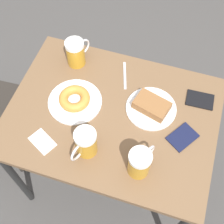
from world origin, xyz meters
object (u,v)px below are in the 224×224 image
Objects in this scene: fork at (125,75)px; passport_far_edge at (182,137)px; beer_mug_right at (76,52)px; napkin_folded at (42,142)px; plate_with_cake at (151,107)px; passport_near_edge at (200,100)px; beer_mug_center at (86,143)px; plate_with_donut at (75,100)px; beer_mug_left at (140,162)px.

fork is 1.05× the size of passport_far_edge.
napkin_folded is at bearing -177.89° from beer_mug_right.
plate_with_cake reaches higher than passport_near_edge.
beer_mug_right is at bearing 87.80° from fork.
passport_near_edge is (-0.03, -0.38, 0.00)m from fork.
plate_with_cake is at bearing -131.08° from fork.
beer_mug_center is 0.87× the size of fork.
beer_mug_right is at bearing 66.43° from passport_far_edge.
plate_with_donut is 0.43m from beer_mug_left.
plate_with_cake and plate_with_donut have the same top height.
napkin_folded is (-0.31, 0.41, -0.02)m from plate_with_cake.
beer_mug_left is 0.49m from fork.
beer_mug_right is (0.46, 0.45, 0.00)m from beer_mug_left.
plate_with_cake is 1.79× the size of passport_near_edge.
beer_mug_left reaches higher than plate_with_cake.
beer_mug_center reaches higher than passport_far_edge.
beer_mug_left is at bearing -93.60° from beer_mug_center.
plate_with_cake is at bearing -110.40° from beer_mug_right.
fork is at bearing 23.25° from beer_mug_left.
plate_with_cake is 0.19m from passport_far_edge.
beer_mug_left and beer_mug_center have the same top height.
plate_with_cake is 0.46m from beer_mug_right.
plate_with_donut is 1.93× the size of passport_near_edge.
beer_mug_left is at bearing 143.86° from passport_far_edge.
passport_far_edge is (0.18, -0.38, -0.07)m from beer_mug_center.
fork is (0.15, 0.17, -0.02)m from plate_with_cake.
napkin_folded is at bearing 96.58° from beer_mug_center.
beer_mug_left is at bearing -156.75° from fork.
fork is (0.45, -0.24, -0.00)m from napkin_folded.
passport_near_edge is at bearing -94.75° from fork.
plate_with_donut is 1.55× the size of fork.
fork is at bearing 85.25° from passport_near_edge.
napkin_folded is 1.03× the size of passport_near_edge.
beer_mug_left is 0.43m from napkin_folded.
passport_far_edge is (-0.10, -0.17, -0.02)m from plate_with_cake.
beer_mug_center is (-0.28, 0.21, 0.05)m from plate_with_cake.
passport_far_edge reaches higher than napkin_folded.
passport_far_edge is (0.20, -0.14, -0.07)m from beer_mug_left.
plate_with_donut is at bearing 86.91° from passport_far_edge.
beer_mug_right is 0.47m from napkin_folded.
beer_mug_center is at bearing 143.31° from plate_with_cake.
passport_near_edge is 0.85× the size of passport_far_edge.
beer_mug_center is at bearing -154.24° from beer_mug_right.
passport_far_edge is at bearing -120.98° from plate_with_cake.
passport_near_edge is at bearing -46.23° from beer_mug_center.
beer_mug_center is (-0.21, -0.14, 0.05)m from plate_with_donut.
plate_with_cake is 1.73× the size of napkin_folded.
beer_mug_right is at bearing 2.11° from napkin_folded.
beer_mug_right reaches higher than fork.
napkin_folded is at bearing 91.06° from beer_mug_left.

